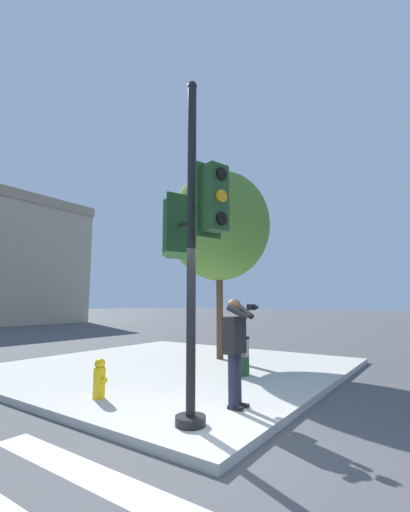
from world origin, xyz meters
TOP-DOWN VIEW (x-y plane):
  - ground_plane at (0.00, 0.00)m, footprint 160.00×160.00m
  - sidewalk_corner at (3.50, 3.50)m, footprint 8.00×8.00m
  - traffic_signal_pole at (0.23, 0.40)m, footprint 0.70×1.31m
  - person_photographer at (1.25, 0.30)m, footprint 0.58×0.54m
  - street_tree at (5.02, 3.00)m, footprint 3.06×3.06m
  - fire_hydrant at (0.34, 2.46)m, footprint 0.20×0.26m
  - trash_bin at (3.39, 1.46)m, footprint 0.51×0.51m

SIDE VIEW (x-z plane):
  - ground_plane at x=0.00m, z-range 0.00..0.00m
  - sidewalk_corner at x=3.50m, z-range 0.00..0.13m
  - fire_hydrant at x=0.34m, z-range 0.12..0.78m
  - trash_bin at x=3.39m, z-range 0.13..0.97m
  - person_photographer at x=1.25m, z-range 0.29..1.97m
  - traffic_signal_pole at x=0.23m, z-range 0.21..5.16m
  - street_tree at x=5.02m, z-range 1.25..6.88m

